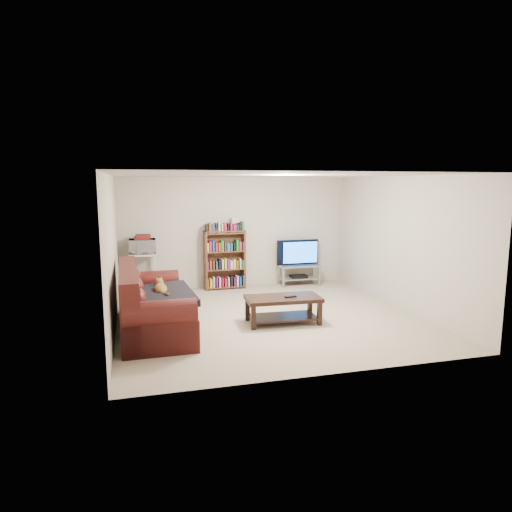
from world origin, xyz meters
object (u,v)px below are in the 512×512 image
object	(u,v)px
sofa	(149,309)
bookshelf	(225,259)
coffee_table	(283,305)
tv_stand	(299,271)

from	to	relation	value
sofa	bookshelf	distance (m)	3.06
sofa	coffee_table	xyz separation A→B (m)	(2.13, -0.16, -0.04)
sofa	coffee_table	size ratio (longest dim) A/B	1.92
sofa	bookshelf	world-z (taller)	bookshelf
coffee_table	bookshelf	distance (m)	2.74
coffee_table	tv_stand	bearing A→B (deg)	67.52
sofa	tv_stand	world-z (taller)	sofa
tv_stand	bookshelf	world-z (taller)	bookshelf
coffee_table	tv_stand	size ratio (longest dim) A/B	1.37
coffee_table	bookshelf	size ratio (longest dim) A/B	0.98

